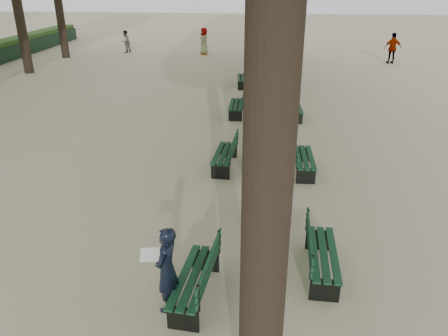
{
  "coord_description": "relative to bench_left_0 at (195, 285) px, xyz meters",
  "views": [
    {
      "loc": [
        1.43,
        -5.94,
        5.21
      ],
      "look_at": [
        0.6,
        3.0,
        1.2
      ],
      "focal_mm": 35.0,
      "sensor_mm": 36.0,
      "label": 1
    }
  ],
  "objects": [
    {
      "name": "ground",
      "position": [
        -0.37,
        -0.07,
        -0.27
      ],
      "size": [
        120.0,
        120.0,
        0.0
      ],
      "primitive_type": "plane",
      "color": "#B5AB89",
      "rests_on": "ground"
    },
    {
      "name": "bench_left_0",
      "position": [
        0.0,
        0.0,
        0.0
      ],
      "size": [
        0.75,
        1.85,
        0.92
      ],
      "color": "black",
      "rests_on": "ground"
    },
    {
      "name": "bench_left_1",
      "position": [
        0.0,
        5.64,
        0.0
      ],
      "size": [
        0.69,
        1.83,
        0.92
      ],
      "color": "black",
      "rests_on": "ground"
    },
    {
      "name": "bench_left_2",
      "position": [
        0.0,
        10.86,
        0.0
      ],
      "size": [
        0.58,
        1.8,
        0.92
      ],
      "color": "black",
      "rests_on": "ground"
    },
    {
      "name": "bench_left_3",
      "position": [
        0.0,
        15.76,
        0.0
      ],
      "size": [
        0.69,
        1.83,
        0.92
      ],
      "color": "black",
      "rests_on": "ground"
    },
    {
      "name": "bench_right_0",
      "position": [
        2.27,
        0.9,
        0.0
      ],
      "size": [
        0.64,
        1.82,
        0.92
      ],
      "color": "black",
      "rests_on": "ground"
    },
    {
      "name": "bench_right_1",
      "position": [
        2.27,
        5.55,
        0.0
      ],
      "size": [
        0.6,
        1.81,
        0.92
      ],
      "color": "black",
      "rests_on": "ground"
    },
    {
      "name": "bench_right_2",
      "position": [
        2.27,
        10.71,
        0.0
      ],
      "size": [
        0.66,
        1.83,
        0.92
      ],
      "color": "black",
      "rests_on": "ground"
    },
    {
      "name": "bench_right_3",
      "position": [
        2.27,
        15.91,
        0.0
      ],
      "size": [
        0.76,
        1.85,
        0.92
      ],
      "color": "black",
      "rests_on": "ground"
    },
    {
      "name": "man_with_map",
      "position": [
        -0.41,
        -0.27,
        0.5
      ],
      "size": [
        0.65,
        0.67,
        1.55
      ],
      "color": "black",
      "rests_on": "ground"
    },
    {
      "name": "pedestrian_c",
      "position": [
        8.99,
        22.77,
        0.66
      ],
      "size": [
        1.13,
        0.48,
        1.87
      ],
      "primitive_type": "imported",
      "rotation": [
        0.0,
        0.0,
        3.24
      ],
      "color": "#262628",
      "rests_on": "ground"
    },
    {
      "name": "pedestrian_b",
      "position": [
        1.98,
        24.11,
        0.62
      ],
      "size": [
        1.2,
        0.79,
        1.78
      ],
      "primitive_type": "imported",
      "rotation": [
        0.0,
        0.0,
        3.55
      ],
      "color": "#262628",
      "rests_on": "ground"
    },
    {
      "name": "pedestrian_d",
      "position": [
        -3.2,
        25.05,
        0.63
      ],
      "size": [
        0.68,
        0.95,
        1.8
      ],
      "primitive_type": "imported",
      "rotation": [
        0.0,
        0.0,
        5.12
      ],
      "color": "#262628",
      "rests_on": "ground"
    },
    {
      "name": "pedestrian_a",
      "position": [
        -8.91,
        25.34,
        0.49
      ],
      "size": [
        0.61,
        0.8,
        1.52
      ],
      "primitive_type": "imported",
      "rotation": [
        0.0,
        0.0,
        4.25
      ],
      "color": "#262628",
      "rests_on": "ground"
    }
  ]
}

